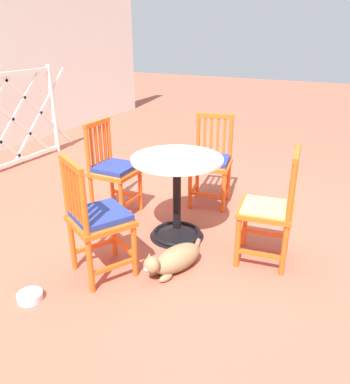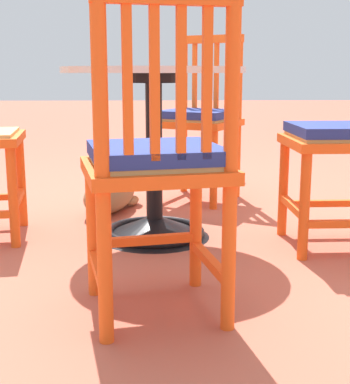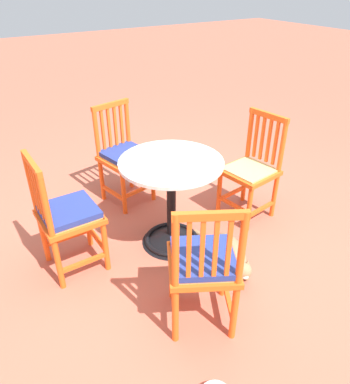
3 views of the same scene
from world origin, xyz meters
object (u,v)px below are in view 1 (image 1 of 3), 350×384
Objects in this scene: orange_chair_facing_out at (270,210)px; pet_water_bowl at (30,296)px; orange_chair_at_corner at (113,170)px; orange_chair_near_fence at (98,220)px; cafe_table at (177,207)px; orange_chair_tucked_in at (211,162)px; tabby_cat at (174,260)px.

orange_chair_facing_out is 5.36× the size of pet_water_bowl.
orange_chair_at_corner is 1.03m from orange_chair_near_fence.
cafe_table is 0.81m from orange_chair_facing_out.
orange_chair_tucked_in is 1.35m from tabby_cat.
orange_chair_tucked_in is 1.23× the size of tabby_cat.
tabby_cat is at bearing -122.86° from orange_chair_at_corner.
cafe_table is 0.79m from orange_chair_at_corner.
orange_chair_tucked_in is 2.12m from pet_water_bowl.
pet_water_bowl is (-0.48, 0.25, -0.42)m from orange_chair_near_fence.
orange_chair_facing_out and orange_chair_tucked_in have the same top height.
orange_chair_near_fence is (-0.75, 0.25, 0.16)m from cafe_table.
pet_water_bowl is at bearing 136.21° from tabby_cat.
cafe_table is at bearing -18.23° from orange_chair_near_fence.
cafe_table is 0.81m from orange_chair_near_fence.
orange_chair_facing_out is (-0.16, -1.55, -0.01)m from orange_chair_at_corner.
pet_water_bowl is at bearing -169.05° from orange_chair_at_corner.
cafe_table is 0.83× the size of orange_chair_at_corner.
tabby_cat is 4.36× the size of pet_water_bowl.
orange_chair_near_fence is at bearing 161.77° from cafe_table.
orange_chair_near_fence is 0.64m from tabby_cat.
tabby_cat is (-1.28, -0.23, -0.35)m from orange_chair_tucked_in.
orange_chair_near_fence is at bearing -27.28° from pet_water_bowl.
pet_water_bowl is at bearing 133.35° from orange_chair_facing_out.
orange_chair_at_corner is at bearing 130.97° from orange_chair_tucked_in.
cafe_table reaches higher than pet_water_bowl.
pet_water_bowl is (-1.23, 0.49, -0.26)m from cafe_table.
orange_chair_tucked_in is at bearing -49.03° from orange_chair_at_corner.
cafe_table reaches higher than tabby_cat.
orange_chair_tucked_in is at bearing 45.05° from orange_chair_facing_out.
orange_chair_facing_out is 1.14m from orange_chair_tucked_in.
tabby_cat is at bearing -43.79° from pet_water_bowl.
tabby_cat is at bearing -60.20° from orange_chair_near_fence.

